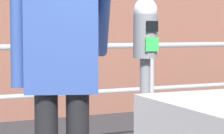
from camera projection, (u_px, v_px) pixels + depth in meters
parking_meter at (145, 64)px, 3.13m from camera, size 0.16×0.17×1.49m
pedestrian_at_meter at (62, 70)px, 3.02m from camera, size 0.76×0.53×1.78m
background_railing at (62, 74)px, 5.00m from camera, size 24.06×0.06×1.14m
backdrop_wall at (3, 6)px, 7.45m from camera, size 32.00×0.50×3.60m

